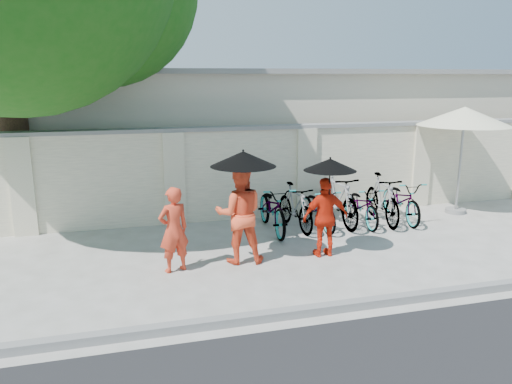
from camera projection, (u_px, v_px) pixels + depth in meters
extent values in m
plane|color=#B2AFAA|center=(257.00, 271.00, 8.27)|extent=(80.00, 80.00, 0.00)
cube|color=slate|center=(291.00, 313.00, 6.66)|extent=(40.00, 0.16, 0.12)
cube|color=beige|center=(262.00, 173.00, 11.31)|extent=(20.00, 0.30, 2.00)
cube|color=beige|center=(259.00, 129.00, 15.00)|extent=(14.00, 6.00, 3.20)
cylinder|color=#4E3525|center=(13.00, 123.00, 10.36)|extent=(0.60, 0.60, 4.40)
imported|color=red|center=(174.00, 230.00, 8.11)|extent=(0.60, 0.49, 1.43)
imported|color=#F84F29|center=(240.00, 214.00, 8.49)|extent=(0.93, 0.78, 1.72)
cylinder|color=black|center=(243.00, 184.00, 8.31)|extent=(0.02, 0.02, 0.84)
cone|color=black|center=(243.00, 159.00, 8.21)|extent=(1.10, 1.10, 0.25)
imported|color=red|center=(325.00, 217.00, 8.81)|extent=(0.84, 0.35, 1.43)
cylinder|color=black|center=(329.00, 189.00, 8.62)|extent=(0.02, 0.02, 0.86)
cone|color=black|center=(330.00, 165.00, 8.52)|extent=(0.92, 0.92, 0.21)
cylinder|color=slate|center=(455.00, 211.00, 11.77)|extent=(0.47, 0.47, 0.09)
cylinder|color=#9A9A9A|center=(460.00, 166.00, 11.53)|extent=(0.06, 0.06, 2.22)
cone|color=beige|center=(464.00, 116.00, 11.27)|extent=(2.41, 2.41, 0.42)
imported|color=#9A9A9A|center=(273.00, 208.00, 10.26)|extent=(0.72, 1.90, 0.99)
imported|color=#9A9A9A|center=(295.00, 207.00, 10.42)|extent=(0.62, 1.64, 0.96)
imported|color=#9A9A9A|center=(318.00, 208.00, 10.53)|extent=(0.67, 1.68, 0.87)
imported|color=#9A9A9A|center=(338.00, 199.00, 10.73)|extent=(0.60, 1.89, 1.12)
imported|color=#9A9A9A|center=(361.00, 205.00, 10.76)|extent=(0.61, 1.64, 0.85)
imported|color=#9A9A9A|center=(382.00, 199.00, 10.88)|extent=(0.68, 1.81, 1.07)
imported|color=#9A9A9A|center=(402.00, 200.00, 11.05)|extent=(0.78, 1.82, 0.93)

